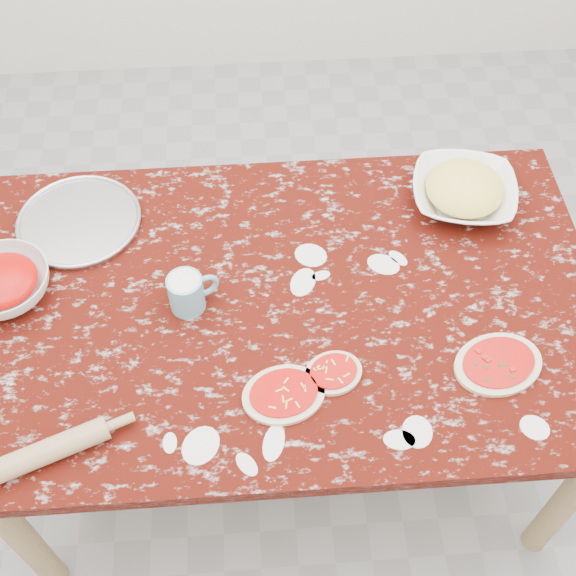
# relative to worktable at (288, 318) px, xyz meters

# --- Properties ---
(ground) EXTENTS (4.00, 4.00, 0.00)m
(ground) POSITION_rel_worktable_xyz_m (0.00, 0.00, -0.67)
(ground) COLOR gray
(worktable) EXTENTS (1.60, 1.00, 0.75)m
(worktable) POSITION_rel_worktable_xyz_m (0.00, 0.00, 0.00)
(worktable) COLOR #350904
(worktable) RESTS_ON ground
(pizza_tray) EXTENTS (0.37, 0.37, 0.01)m
(pizza_tray) POSITION_rel_worktable_xyz_m (-0.55, 0.30, 0.09)
(pizza_tray) COLOR #B2B2B7
(pizza_tray) RESTS_ON worktable
(sauce_bowl) EXTENTS (0.32, 0.32, 0.07)m
(sauce_bowl) POSITION_rel_worktable_xyz_m (-0.71, 0.07, 0.12)
(sauce_bowl) COLOR white
(sauce_bowl) RESTS_ON worktable
(cheese_bowl) EXTENTS (0.34, 0.34, 0.07)m
(cheese_bowl) POSITION_rel_worktable_xyz_m (0.51, 0.30, 0.12)
(cheese_bowl) COLOR white
(cheese_bowl) RESTS_ON worktable
(flour_mug) EXTENTS (0.13, 0.09, 0.10)m
(flour_mug) POSITION_rel_worktable_xyz_m (-0.25, 0.00, 0.14)
(flour_mug) COLOR #69A7BF
(flour_mug) RESTS_ON worktable
(pizza_left) EXTENTS (0.22, 0.19, 0.02)m
(pizza_left) POSITION_rel_worktable_xyz_m (-0.03, -0.27, 0.09)
(pizza_left) COLOR beige
(pizza_left) RESTS_ON worktable
(pizza_mid) EXTENTS (0.17, 0.15, 0.02)m
(pizza_mid) POSITION_rel_worktable_xyz_m (0.09, -0.22, 0.09)
(pizza_mid) COLOR beige
(pizza_mid) RESTS_ON worktable
(pizza_right) EXTENTS (0.25, 0.22, 0.02)m
(pizza_right) POSITION_rel_worktable_xyz_m (0.48, -0.23, 0.09)
(pizza_right) COLOR beige
(pizza_right) RESTS_ON worktable
(rolling_pin) EXTENTS (0.27, 0.15, 0.05)m
(rolling_pin) POSITION_rel_worktable_xyz_m (-0.55, -0.38, 0.11)
(rolling_pin) COLOR tan
(rolling_pin) RESTS_ON worktable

